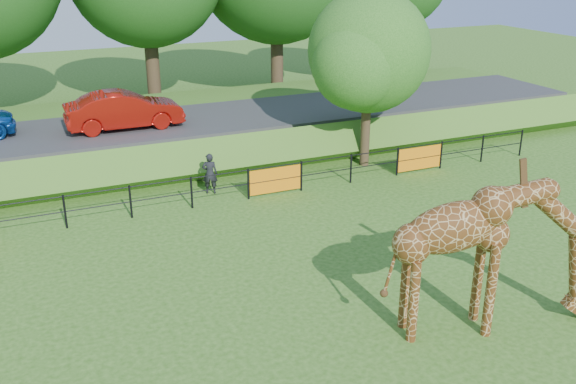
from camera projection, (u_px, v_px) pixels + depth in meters
name	position (u px, v px, depth m)	size (l,w,h in m)	color
ground	(290.00, 332.00, 14.52)	(90.00, 90.00, 0.00)	#2C5615
giraffe	(494.00, 256.00, 14.12)	(5.01, 0.92, 3.58)	#542D11
perimeter_fence	(192.00, 193.00, 21.14)	(28.07, 0.10, 1.10)	black
embankment	(143.00, 133.00, 27.50)	(40.00, 9.00, 1.30)	#2C5615
road	(150.00, 125.00, 25.97)	(40.00, 5.00, 0.12)	#2B2B2E
car_red	(124.00, 110.00, 24.98)	(1.56, 4.48, 1.48)	#9D130B
visitor	(210.00, 173.00, 22.36)	(0.53, 0.35, 1.46)	black
tree_east	(371.00, 56.00, 24.05)	(5.40, 4.71, 6.76)	#332316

